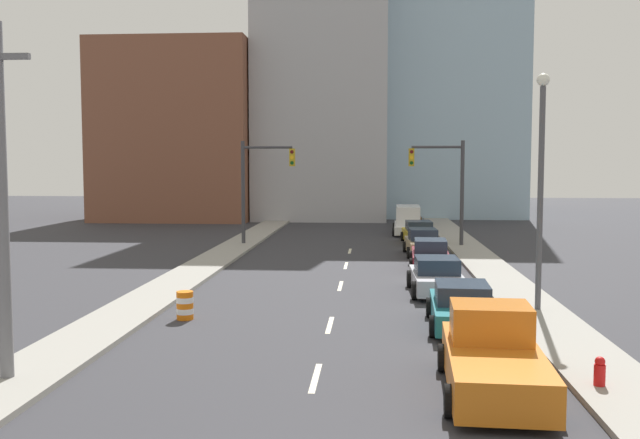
{
  "coord_description": "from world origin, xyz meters",
  "views": [
    {
      "loc": [
        1.39,
        -8.02,
        5.26
      ],
      "look_at": [
        -1.47,
        29.94,
        2.2
      ],
      "focal_mm": 40.0,
      "sensor_mm": 36.0,
      "label": 1
    }
  ],
  "objects_px": {
    "sedan_maroon": "(430,255)",
    "box_truck_white": "(408,221)",
    "traffic_barrel": "(185,305)",
    "sedan_brown": "(410,218)",
    "sedan_tan": "(423,243)",
    "street_lamp": "(541,176)",
    "pickup_truck_orange": "(493,358)",
    "sedan_silver": "(437,277)",
    "traffic_signal_right": "(448,180)",
    "sedan_teal": "(462,307)",
    "sedan_yellow": "(419,233)",
    "traffic_signal_left": "(257,180)",
    "utility_pole_left_near": "(1,201)",
    "fire_hydrant": "(600,375)"
  },
  "relations": [
    {
      "from": "sedan_brown",
      "to": "sedan_tan",
      "type": "bearing_deg",
      "value": -89.1
    },
    {
      "from": "utility_pole_left_near",
      "to": "pickup_truck_orange",
      "type": "xyz_separation_m",
      "value": [
        11.44,
        0.23,
        -3.57
      ]
    },
    {
      "from": "street_lamp",
      "to": "sedan_teal",
      "type": "relative_size",
      "value": 1.77
    },
    {
      "from": "traffic_barrel",
      "to": "sedan_maroon",
      "type": "xyz_separation_m",
      "value": [
        9.1,
        12.06,
        0.2
      ]
    },
    {
      "from": "traffic_barrel",
      "to": "sedan_tan",
      "type": "height_order",
      "value": "sedan_tan"
    },
    {
      "from": "street_lamp",
      "to": "fire_hydrant",
      "type": "height_order",
      "value": "street_lamp"
    },
    {
      "from": "pickup_truck_orange",
      "to": "sedan_silver",
      "type": "bearing_deg",
      "value": 93.82
    },
    {
      "from": "street_lamp",
      "to": "sedan_brown",
      "type": "distance_m",
      "value": 34.17
    },
    {
      "from": "traffic_barrel",
      "to": "fire_hydrant",
      "type": "relative_size",
      "value": 1.14
    },
    {
      "from": "sedan_teal",
      "to": "sedan_tan",
      "type": "distance_m",
      "value": 17.74
    },
    {
      "from": "traffic_signal_right",
      "to": "sedan_teal",
      "type": "relative_size",
      "value": 1.41
    },
    {
      "from": "street_lamp",
      "to": "sedan_yellow",
      "type": "relative_size",
      "value": 1.79
    },
    {
      "from": "traffic_signal_left",
      "to": "traffic_barrel",
      "type": "bearing_deg",
      "value": -87.2
    },
    {
      "from": "traffic_barrel",
      "to": "sedan_brown",
      "type": "xyz_separation_m",
      "value": [
        9.29,
        35.65,
        0.19
      ]
    },
    {
      "from": "sedan_tan",
      "to": "sedan_brown",
      "type": "relative_size",
      "value": 1.01
    },
    {
      "from": "sedan_maroon",
      "to": "sedan_yellow",
      "type": "relative_size",
      "value": 1.03
    },
    {
      "from": "fire_hydrant",
      "to": "sedan_brown",
      "type": "distance_m",
      "value": 42.47
    },
    {
      "from": "pickup_truck_orange",
      "to": "sedan_brown",
      "type": "distance_m",
      "value": 42.55
    },
    {
      "from": "sedan_yellow",
      "to": "sedan_brown",
      "type": "bearing_deg",
      "value": 86.6
    },
    {
      "from": "traffic_barrel",
      "to": "pickup_truck_orange",
      "type": "bearing_deg",
      "value": -37.35
    },
    {
      "from": "utility_pole_left_near",
      "to": "sedan_yellow",
      "type": "relative_size",
      "value": 1.83
    },
    {
      "from": "street_lamp",
      "to": "sedan_yellow",
      "type": "xyz_separation_m",
      "value": [
        -2.78,
        21.41,
        -4.14
      ]
    },
    {
      "from": "sedan_tan",
      "to": "street_lamp",
      "type": "bearing_deg",
      "value": -81.37
    },
    {
      "from": "utility_pole_left_near",
      "to": "traffic_signal_left",
      "type": "bearing_deg",
      "value": 87.25
    },
    {
      "from": "utility_pole_left_near",
      "to": "street_lamp",
      "type": "distance_m",
      "value": 16.99
    },
    {
      "from": "traffic_signal_right",
      "to": "sedan_yellow",
      "type": "bearing_deg",
      "value": 128.21
    },
    {
      "from": "sedan_teal",
      "to": "sedan_yellow",
      "type": "xyz_separation_m",
      "value": [
        0.12,
        23.72,
        0.01
      ]
    },
    {
      "from": "fire_hydrant",
      "to": "sedan_tan",
      "type": "height_order",
      "value": "sedan_tan"
    },
    {
      "from": "traffic_signal_left",
      "to": "sedan_yellow",
      "type": "bearing_deg",
      "value": 11.24
    },
    {
      "from": "sedan_silver",
      "to": "sedan_brown",
      "type": "relative_size",
      "value": 1.0
    },
    {
      "from": "pickup_truck_orange",
      "to": "sedan_teal",
      "type": "relative_size",
      "value": 1.15
    },
    {
      "from": "box_truck_white",
      "to": "sedan_tan",
      "type": "bearing_deg",
      "value": -86.76
    },
    {
      "from": "sedan_tan",
      "to": "sedan_brown",
      "type": "height_order",
      "value": "sedan_tan"
    },
    {
      "from": "sedan_silver",
      "to": "sedan_maroon",
      "type": "relative_size",
      "value": 0.95
    },
    {
      "from": "sedan_yellow",
      "to": "utility_pole_left_near",
      "type": "bearing_deg",
      "value": -114.1
    },
    {
      "from": "traffic_barrel",
      "to": "box_truck_white",
      "type": "relative_size",
      "value": 0.15
    },
    {
      "from": "utility_pole_left_near",
      "to": "sedan_brown",
      "type": "height_order",
      "value": "utility_pole_left_near"
    },
    {
      "from": "traffic_signal_right",
      "to": "pickup_truck_orange",
      "type": "height_order",
      "value": "traffic_signal_right"
    },
    {
      "from": "traffic_signal_right",
      "to": "sedan_tan",
      "type": "height_order",
      "value": "traffic_signal_right"
    },
    {
      "from": "utility_pole_left_near",
      "to": "sedan_silver",
      "type": "xyz_separation_m",
      "value": [
        11.23,
        12.57,
        -3.69
      ]
    },
    {
      "from": "sedan_brown",
      "to": "traffic_signal_left",
      "type": "bearing_deg",
      "value": -124.02
    },
    {
      "from": "sedan_maroon",
      "to": "sedan_teal",
      "type": "bearing_deg",
      "value": -87.31
    },
    {
      "from": "utility_pole_left_near",
      "to": "fire_hydrant",
      "type": "height_order",
      "value": "utility_pole_left_near"
    },
    {
      "from": "street_lamp",
      "to": "pickup_truck_orange",
      "type": "xyz_separation_m",
      "value": [
        -2.98,
        -8.74,
        -4.02
      ]
    },
    {
      "from": "sedan_teal",
      "to": "sedan_silver",
      "type": "distance_m",
      "value": 5.91
    },
    {
      "from": "street_lamp",
      "to": "sedan_brown",
      "type": "bearing_deg",
      "value": 94.61
    },
    {
      "from": "sedan_yellow",
      "to": "traffic_signal_left",
      "type": "bearing_deg",
      "value": -171.92
    },
    {
      "from": "traffic_signal_right",
      "to": "fire_hydrant",
      "type": "xyz_separation_m",
      "value": [
        0.63,
        -27.97,
        -3.77
      ]
    },
    {
      "from": "street_lamp",
      "to": "sedan_teal",
      "type": "bearing_deg",
      "value": -141.44
    },
    {
      "from": "sedan_maroon",
      "to": "box_truck_white",
      "type": "height_order",
      "value": "box_truck_white"
    }
  ]
}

